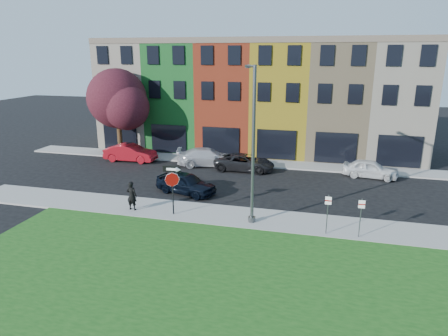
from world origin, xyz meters
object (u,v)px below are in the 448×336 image
(man, at_px, (132,196))
(sedan_near, at_px, (186,183))
(street_lamp, at_px, (253,146))
(stop_sign, at_px, (172,180))

(man, bearing_deg, sedan_near, -113.37)
(street_lamp, bearing_deg, sedan_near, 123.84)
(man, distance_m, street_lamp, 7.97)
(man, distance_m, sedan_near, 4.38)
(stop_sign, distance_m, man, 2.89)
(stop_sign, xyz_separation_m, street_lamp, (4.57, 0.23, 2.21))
(stop_sign, xyz_separation_m, man, (-2.64, 0.04, -1.19))
(stop_sign, distance_m, sedan_near, 4.22)
(man, bearing_deg, stop_sign, -176.51)
(stop_sign, relative_size, man, 1.64)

